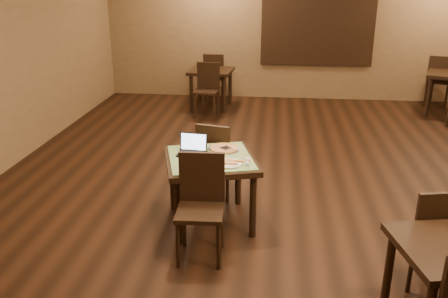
# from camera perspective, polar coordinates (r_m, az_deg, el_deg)

# --- Properties ---
(ground) EXTENTS (10.00, 10.00, 0.00)m
(ground) POSITION_cam_1_polar(r_m,az_deg,el_deg) (5.92, 8.89, -5.57)
(ground) COLOR black
(ground) RESTS_ON ground
(wall_back) EXTENTS (8.00, 0.02, 3.00)m
(wall_back) POSITION_cam_1_polar(r_m,az_deg,el_deg) (10.40, 8.33, 14.19)
(wall_back) COLOR brown
(wall_back) RESTS_ON ground
(mural) EXTENTS (2.34, 0.05, 1.64)m
(mural) POSITION_cam_1_polar(r_m,az_deg,el_deg) (10.38, 11.19, 14.30)
(mural) COLOR #244B86
(mural) RESTS_ON wall_back
(tiled_table) EXTENTS (1.14, 1.14, 0.76)m
(tiled_table) POSITION_cam_1_polar(r_m,az_deg,el_deg) (4.99, -1.67, -2.07)
(tiled_table) COLOR black
(tiled_table) RESTS_ON ground
(chair_main_near) EXTENTS (0.45, 0.45, 1.00)m
(chair_main_near) POSITION_cam_1_polar(r_m,az_deg,el_deg) (4.48, -2.78, -6.14)
(chair_main_near) COLOR black
(chair_main_near) RESTS_ON ground
(chair_main_far) EXTENTS (0.49, 0.49, 0.94)m
(chair_main_far) POSITION_cam_1_polar(r_m,az_deg,el_deg) (5.61, -0.98, -0.89)
(chair_main_far) COLOR black
(chair_main_far) RESTS_ON ground
(laptop) EXTENTS (0.32, 0.26, 0.20)m
(laptop) POSITION_cam_1_polar(r_m,az_deg,el_deg) (5.05, -3.78, 0.08)
(laptop) COLOR black
(laptop) RESTS_ON tiled_table
(plate) EXTENTS (0.26, 0.26, 0.01)m
(plate) POSITION_cam_1_polar(r_m,az_deg,el_deg) (4.76, 0.65, -1.76)
(plate) COLOR white
(plate) RESTS_ON tiled_table
(pizza_slice) EXTENTS (0.21, 0.21, 0.02)m
(pizza_slice) POSITION_cam_1_polar(r_m,az_deg,el_deg) (4.75, 0.65, -1.59)
(pizza_slice) COLOR beige
(pizza_slice) RESTS_ON plate
(pizza_pan) EXTENTS (0.36, 0.36, 0.01)m
(pizza_pan) POSITION_cam_1_polar(r_m,az_deg,el_deg) (5.16, 0.01, -0.03)
(pizza_pan) COLOR silver
(pizza_pan) RESTS_ON tiled_table
(pizza_whole) EXTENTS (0.31, 0.31, 0.02)m
(pizza_whole) POSITION_cam_1_polar(r_m,az_deg,el_deg) (5.16, 0.01, 0.11)
(pizza_whole) COLOR beige
(pizza_whole) RESTS_ON pizza_pan
(spatula) EXTENTS (0.24, 0.25, 0.01)m
(spatula) POSITION_cam_1_polar(r_m,az_deg,el_deg) (5.13, 0.20, 0.13)
(spatula) COLOR silver
(spatula) RESTS_ON pizza_whole
(napkin_roll) EXTENTS (0.04, 0.18, 0.04)m
(napkin_roll) POSITION_cam_1_polar(r_m,az_deg,el_deg) (4.78, 2.85, -1.54)
(napkin_roll) COLOR white
(napkin_roll) RESTS_ON tiled_table
(other_table_a_chair_far) EXTENTS (0.58, 0.58, 1.04)m
(other_table_a_chair_far) POSITION_cam_1_polar(r_m,az_deg,el_deg) (10.66, 24.43, 7.79)
(other_table_a_chair_far) COLOR black
(other_table_a_chair_far) RESTS_ON ground
(other_table_b) EXTENTS (0.89, 0.89, 0.78)m
(other_table_b) POSITION_cam_1_polar(r_m,az_deg,el_deg) (9.62, -1.56, 8.76)
(other_table_b) COLOR black
(other_table_b) RESTS_ON ground
(other_table_b_chair_near) EXTENTS (0.47, 0.47, 1.00)m
(other_table_b_chair_near) POSITION_cam_1_polar(r_m,az_deg,el_deg) (9.07, -2.02, 7.54)
(other_table_b_chair_near) COLOR black
(other_table_b_chair_near) RESTS_ON ground
(other_table_b_chair_far) EXTENTS (0.47, 0.47, 1.00)m
(other_table_b_chair_far) POSITION_cam_1_polar(r_m,az_deg,el_deg) (10.20, -1.15, 8.98)
(other_table_b_chair_far) COLOR black
(other_table_b_chair_far) RESTS_ON ground
(other_table_c_chair_far) EXTENTS (0.48, 0.48, 0.94)m
(other_table_c_chair_far) POSITION_cam_1_polar(r_m,az_deg,el_deg) (4.39, 23.57, -9.08)
(other_table_c_chair_far) COLOR black
(other_table_c_chair_far) RESTS_ON ground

